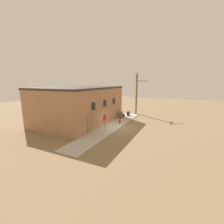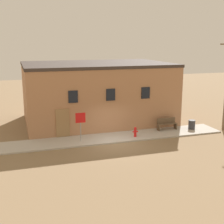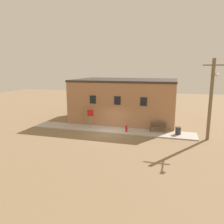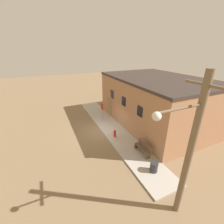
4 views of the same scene
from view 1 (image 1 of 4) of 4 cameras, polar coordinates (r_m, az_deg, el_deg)
ground_plane at (r=19.57m, az=3.07°, el=-6.12°), size 80.00×80.00×0.00m
sidewalk at (r=20.03m, az=-0.14°, el=-5.53°), size 17.42×2.43×0.11m
brick_building at (r=22.57m, az=-12.08°, el=2.77°), size 12.38×8.42×5.18m
fire_hydrant at (r=21.29m, az=3.03°, el=-3.32°), size 0.42×0.20×0.74m
stop_sign at (r=17.61m, az=-2.82°, el=-2.91°), size 0.71×0.06×2.04m
bench at (r=24.45m, az=3.61°, el=-1.16°), size 1.59×0.44×0.94m
trash_bin at (r=26.12m, az=6.21°, el=-0.61°), size 0.56×0.56×0.73m
utility_pole at (r=27.90m, az=9.58°, el=7.26°), size 1.80×2.48×7.37m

